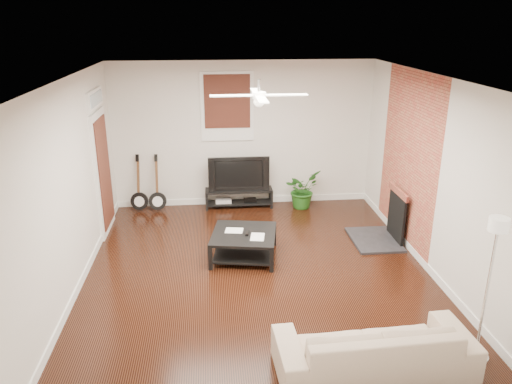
{
  "coord_description": "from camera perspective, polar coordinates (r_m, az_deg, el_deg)",
  "views": [
    {
      "loc": [
        -0.63,
        -6.27,
        3.54
      ],
      "look_at": [
        0.0,
        0.4,
        1.15
      ],
      "focal_mm": 34.51,
      "sensor_mm": 36.0,
      "label": 1
    }
  ],
  "objects": [
    {
      "name": "window_back",
      "position": [
        9.38,
        -3.35,
        9.84
      ],
      "size": [
        1.0,
        0.06,
        1.3
      ],
      "primitive_type": "cube",
      "color": "black",
      "rests_on": "wall_back"
    },
    {
      "name": "floor_lamp",
      "position": [
        5.77,
        25.19,
        -10.33
      ],
      "size": [
        0.29,
        0.29,
        1.67
      ],
      "primitive_type": null,
      "rotation": [
        0.0,
        0.0,
        0.04
      ],
      "color": "silver",
      "rests_on": "floor"
    },
    {
      "name": "guitar_right",
      "position": [
        9.53,
        -11.46,
        0.94
      ],
      "size": [
        0.35,
        0.26,
        1.1
      ],
      "primitive_type": null,
      "rotation": [
        0.0,
        0.0,
        -0.06
      ],
      "color": "black",
      "rests_on": "floor"
    },
    {
      "name": "room",
      "position": [
        6.65,
        0.32,
        0.88
      ],
      "size": [
        5.01,
        6.01,
        2.81
      ],
      "color": "black",
      "rests_on": "ground"
    },
    {
      "name": "sofa",
      "position": [
        5.51,
        13.52,
        -17.03
      ],
      "size": [
        2.08,
        0.89,
        0.6
      ],
      "primitive_type": "imported",
      "rotation": [
        0.0,
        0.0,
        3.18
      ],
      "color": "#C4AF93",
      "rests_on": "floor"
    },
    {
      "name": "coffee_table",
      "position": [
        7.68,
        -1.4,
        -6.14
      ],
      "size": [
        1.12,
        1.12,
        0.41
      ],
      "primitive_type": "cube",
      "rotation": [
        0.0,
        0.0,
        -0.17
      ],
      "color": "black",
      "rests_on": "floor"
    },
    {
      "name": "brick_accent",
      "position": [
        8.19,
        17.22,
        3.6
      ],
      "size": [
        0.02,
        2.2,
        2.8
      ],
      "primitive_type": "cube",
      "color": "#AF4738",
      "rests_on": "floor"
    },
    {
      "name": "fireplace",
      "position": [
        8.39,
        14.75,
        -2.6
      ],
      "size": [
        0.8,
        1.1,
        0.92
      ],
      "primitive_type": "cube",
      "color": "black",
      "rests_on": "floor"
    },
    {
      "name": "ceiling_fan",
      "position": [
        6.37,
        0.35,
        11.15
      ],
      "size": [
        1.24,
        1.24,
        0.32
      ],
      "primitive_type": null,
      "color": "white",
      "rests_on": "ceiling"
    },
    {
      "name": "tv_stand",
      "position": [
        9.67,
        -1.99,
        -0.71
      ],
      "size": [
        1.31,
        0.35,
        0.37
      ],
      "primitive_type": "cube",
      "color": "black",
      "rests_on": "floor"
    },
    {
      "name": "potted_plant",
      "position": [
        9.63,
        5.35,
        0.31
      ],
      "size": [
        0.87,
        0.88,
        0.74
      ],
      "primitive_type": "imported",
      "rotation": [
        0.0,
        0.0,
        0.82
      ],
      "color": "#215B1A",
      "rests_on": "floor"
    },
    {
      "name": "tv",
      "position": [
        9.52,
        -2.04,
        2.29
      ],
      "size": [
        1.17,
        0.15,
        0.67
      ],
      "primitive_type": "imported",
      "color": "black",
      "rests_on": "tv_stand"
    },
    {
      "name": "guitar_left",
      "position": [
        9.6,
        -13.52,
        0.93
      ],
      "size": [
        0.37,
        0.29,
        1.1
      ],
      "primitive_type": null,
      "rotation": [
        0.0,
        0.0,
        -0.16
      ],
      "color": "black",
      "rests_on": "floor"
    },
    {
      "name": "door_left",
      "position": [
        8.68,
        -17.4,
        3.42
      ],
      "size": [
        0.08,
        1.0,
        2.5
      ],
      "primitive_type": "cube",
      "color": "white",
      "rests_on": "wall_left"
    }
  ]
}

